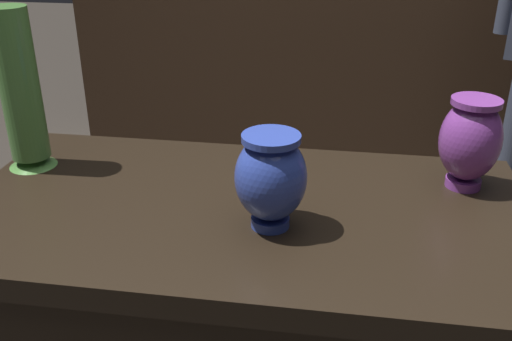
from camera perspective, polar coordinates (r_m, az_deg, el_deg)
name	(u,v)px	position (r m, az deg, el deg)	size (l,w,h in m)	color
back_display_shelf	(310,69)	(3.37, 5.40, 9.96)	(2.60, 0.40, 0.99)	#422D1E
vase_centerpiece	(271,177)	(1.09, 1.47, -0.67)	(0.14, 0.14, 0.19)	#2D429E
vase_tall_behind	(470,140)	(1.33, 20.41, 2.85)	(0.13, 0.13, 0.20)	#7A388E
vase_left_accent	(21,93)	(1.43, -22.23, 7.10)	(0.11, 0.11, 0.37)	#477A38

